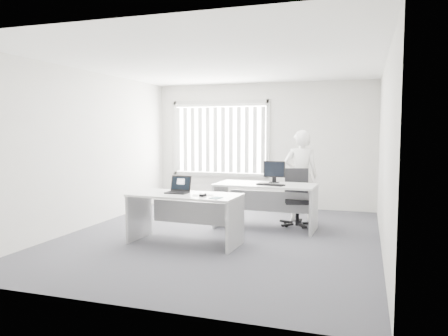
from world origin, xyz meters
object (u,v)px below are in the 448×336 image
(laptop, at_px, (177,185))
(desk_far, at_px, (265,196))
(person, at_px, (301,176))
(office_chair, at_px, (297,208))
(monitor, at_px, (274,172))
(desk_near, at_px, (185,208))

(laptop, bearing_deg, desk_far, 52.18)
(desk_far, relative_size, person, 1.02)
(office_chair, height_order, laptop, office_chair)
(office_chair, bearing_deg, laptop, -146.50)
(office_chair, xyz_separation_m, laptop, (-1.59, -1.81, 0.58))
(office_chair, relative_size, laptop, 3.07)
(office_chair, bearing_deg, person, 72.88)
(office_chair, relative_size, person, 0.59)
(office_chair, xyz_separation_m, monitor, (-0.39, -0.23, 0.67))
(person, bearing_deg, office_chair, 79.15)
(desk_far, height_order, laptop, laptop)
(desk_near, distance_m, person, 2.66)
(desk_far, bearing_deg, person, 60.29)
(laptop, bearing_deg, desk_near, -10.42)
(monitor, bearing_deg, desk_near, -124.43)
(laptop, height_order, monitor, monitor)
(desk_near, height_order, office_chair, office_chair)
(desk_far, height_order, person, person)
(person, xyz_separation_m, monitor, (-0.40, -0.59, 0.12))
(desk_far, distance_m, office_chair, 0.72)
(laptop, distance_m, monitor, 1.99)
(desk_far, bearing_deg, monitor, 66.78)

